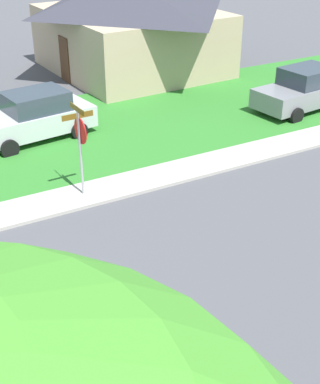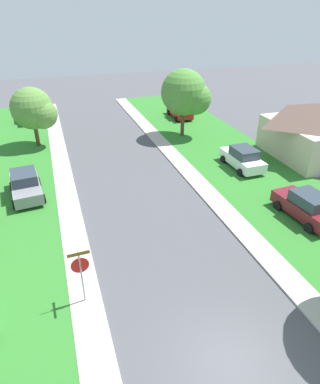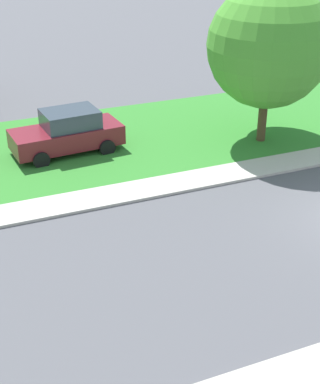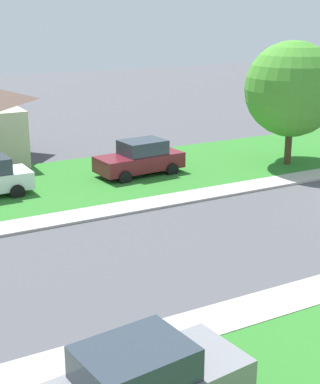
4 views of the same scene
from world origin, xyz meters
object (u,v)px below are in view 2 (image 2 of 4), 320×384
at_px(stop_sign_far_corner, 81,269).
at_px(car_maroon_behind_trees, 307,206).
at_px(car_red_driveway_right, 180,110).
at_px(tree_across_right, 187,94).
at_px(tree_sidewalk_near, 35,110).
at_px(car_grey_far_down_street, 26,185).
at_px(car_green_kerbside_mid, 29,114).
at_px(car_white_across_road, 243,158).

relative_size(stop_sign_far_corner, car_maroon_behind_trees, 0.63).
relative_size(car_red_driveway_right, tree_across_right, 0.67).
bearing_deg(tree_sidewalk_near, tree_across_right, -6.88).
relative_size(car_grey_far_down_street, car_green_kerbside_mid, 1.01).
bearing_deg(car_green_kerbside_mid, car_white_across_road, -48.71).
xyz_separation_m(car_red_driveway_right, tree_sidewalk_near, (-15.51, -4.29, 2.53)).
distance_m(car_white_across_road, car_maroon_behind_trees, 7.66).
xyz_separation_m(car_green_kerbside_mid, tree_sidewalk_near, (0.97, -8.33, 2.53)).
bearing_deg(car_green_kerbside_mid, car_grey_far_down_street, -90.32).
relative_size(stop_sign_far_corner, car_grey_far_down_street, 0.62).
relative_size(car_white_across_road, tree_across_right, 0.67).
height_order(stop_sign_far_corner, car_grey_far_down_street, stop_sign_far_corner).
bearing_deg(tree_across_right, car_maroon_behind_trees, -85.14).
bearing_deg(tree_sidewalk_near, car_green_kerbside_mid, 96.66).
bearing_deg(car_white_across_road, tree_sidewalk_near, 146.40).
relative_size(stop_sign_far_corner, car_white_across_road, 0.64).
distance_m(car_maroon_behind_trees, car_green_kerbside_mid, 30.67).
bearing_deg(car_maroon_behind_trees, tree_across_right, 94.86).
xyz_separation_m(stop_sign_far_corner, car_red_driveway_right, (14.07, 24.51, -1.01)).
bearing_deg(car_maroon_behind_trees, car_green_kerbside_mid, 121.66).
xyz_separation_m(stop_sign_far_corner, tree_sidewalk_near, (-1.44, 20.22, 1.51)).
height_order(car_green_kerbside_mid, car_red_driveway_right, same).
distance_m(car_red_driveway_right, tree_across_right, 7.02).
height_order(car_grey_far_down_street, car_maroon_behind_trees, same).
bearing_deg(tree_sidewalk_near, car_grey_far_down_street, -96.43).
bearing_deg(car_maroon_behind_trees, tree_sidewalk_near, 130.40).
bearing_deg(tree_sidewalk_near, car_maroon_behind_trees, -49.60).
relative_size(car_grey_far_down_street, car_red_driveway_right, 1.03).
distance_m(stop_sign_far_corner, tree_across_right, 22.39).
bearing_deg(tree_across_right, car_red_driveway_right, 73.59).
bearing_deg(car_red_driveway_right, car_white_across_road, -91.12).
height_order(car_grey_far_down_street, car_red_driveway_right, same).
distance_m(stop_sign_far_corner, car_red_driveway_right, 28.28).
bearing_deg(car_red_driveway_right, car_green_kerbside_mid, 166.23).
distance_m(stop_sign_far_corner, car_green_kerbside_mid, 28.67).
relative_size(car_white_across_road, car_maroon_behind_trees, 0.98).
distance_m(stop_sign_far_corner, car_white_across_road, 17.12).
relative_size(car_grey_far_down_street, tree_sidewalk_near, 0.83).
relative_size(car_grey_far_down_street, car_maroon_behind_trees, 1.01).
relative_size(car_maroon_behind_trees, tree_sidewalk_near, 0.83).
bearing_deg(stop_sign_far_corner, car_red_driveway_right, 60.15).
xyz_separation_m(car_grey_far_down_street, car_maroon_behind_trees, (16.20, -8.27, 0.00)).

